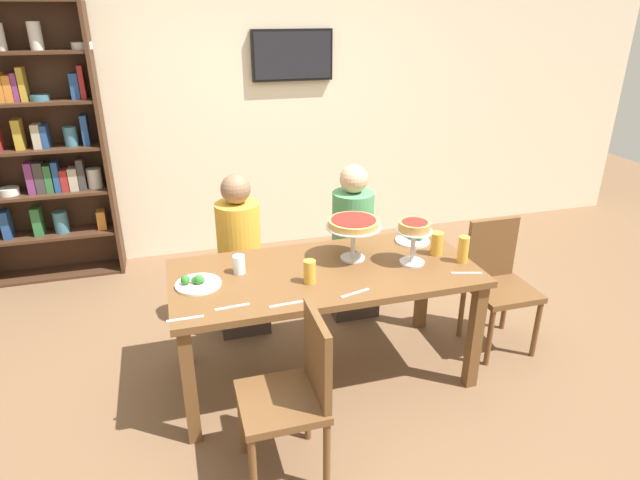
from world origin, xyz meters
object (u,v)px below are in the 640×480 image
at_px(dining_table, 325,284).
at_px(personal_pizza_stand, 414,232).
at_px(water_glass_clear_near, 239,264).
at_px(beer_glass_amber_spare, 310,272).
at_px(cutlery_fork_near, 232,307).
at_px(diner_far_left, 241,265).
at_px(beer_glass_amber_tall, 437,244).
at_px(deep_dish_pizza_stand, 353,226).
at_px(beer_glass_amber_short, 463,250).
at_px(cutlery_knife_near, 286,304).
at_px(cutlery_knife_far, 355,293).
at_px(diner_far_right, 352,251).
at_px(bookshelf, 34,148).
at_px(cutlery_spare_fork, 466,273).
at_px(salad_plate_far_diner, 197,283).
at_px(chair_near_left, 295,390).
at_px(cutlery_fork_far, 185,319).
at_px(salad_plate_near_diner, 413,239).
at_px(television, 292,55).
at_px(chair_head_east, 497,278).

distance_m(dining_table, personal_pizza_stand, 0.61).
bearing_deg(personal_pizza_stand, water_glass_clear_near, 171.11).
relative_size(personal_pizza_stand, beer_glass_amber_spare, 1.98).
bearing_deg(cutlery_fork_near, diner_far_left, 76.02).
bearing_deg(beer_glass_amber_tall, deep_dish_pizza_stand, 170.89).
bearing_deg(beer_glass_amber_short, cutlery_knife_near, -170.12).
distance_m(water_glass_clear_near, cutlery_knife_far, 0.70).
bearing_deg(diner_far_right, cutlery_fork_near, -45.48).
distance_m(diner_far_right, cutlery_fork_near, 1.43).
bearing_deg(bookshelf, beer_glass_amber_spare, -51.44).
height_order(beer_glass_amber_short, water_glass_clear_near, beer_glass_amber_short).
bearing_deg(water_glass_clear_near, cutlery_spare_fork, -16.51).
distance_m(beer_glass_amber_spare, cutlery_knife_near, 0.28).
bearing_deg(water_glass_clear_near, salad_plate_far_diner, -160.28).
bearing_deg(chair_near_left, beer_glass_amber_tall, -56.88).
xyz_separation_m(diner_far_left, chair_near_left, (0.05, -1.40, -0.01)).
height_order(chair_near_left, deep_dish_pizza_stand, deep_dish_pizza_stand).
bearing_deg(beer_glass_amber_tall, water_glass_clear_near, 175.95).
bearing_deg(deep_dish_pizza_stand, salad_plate_far_diner, -174.75).
distance_m(beer_glass_amber_short, water_glass_clear_near, 1.33).
distance_m(cutlery_fork_far, cutlery_spare_fork, 1.59).
height_order(salad_plate_near_diner, water_glass_clear_near, water_glass_clear_near).
bearing_deg(cutlery_knife_near, television, 72.04).
height_order(salad_plate_near_diner, beer_glass_amber_short, beer_glass_amber_short).
bearing_deg(bookshelf, salad_plate_near_diner, -35.31).
bearing_deg(cutlery_fork_far, television, 64.93).
bearing_deg(television, beer_glass_amber_short, -77.52).
height_order(bookshelf, beer_glass_amber_short, bookshelf).
bearing_deg(dining_table, salad_plate_far_diner, 178.86).
bearing_deg(water_glass_clear_near, beer_glass_amber_short, -9.96).
bearing_deg(chair_head_east, beer_glass_amber_spare, 7.11).
bearing_deg(salad_plate_near_diner, beer_glass_amber_tall, -77.29).
relative_size(dining_table, cutlery_fork_near, 9.92).
xyz_separation_m(beer_glass_amber_short, beer_glass_amber_spare, (-0.95, 0.00, -0.01)).
height_order(deep_dish_pizza_stand, beer_glass_amber_spare, deep_dish_pizza_stand).
bearing_deg(cutlery_knife_near, diner_far_right, 51.53).
xyz_separation_m(chair_head_east, personal_pizza_stand, (-0.69, -0.10, 0.46)).
distance_m(chair_near_left, water_glass_clear_near, 0.86).
bearing_deg(cutlery_fork_far, diner_far_right, 40.04).
relative_size(deep_dish_pizza_stand, salad_plate_near_diner, 1.50).
distance_m(diner_far_right, deep_dish_pizza_stand, 0.80).
bearing_deg(beer_glass_amber_spare, salad_plate_near_diner, 24.26).
bearing_deg(beer_glass_amber_tall, chair_head_east, 2.87).
xyz_separation_m(deep_dish_pizza_stand, cutlery_knife_far, (-0.13, -0.41, -0.21)).
height_order(bookshelf, beer_glass_amber_tall, bookshelf).
xyz_separation_m(cutlery_fork_near, cutlery_spare_fork, (1.35, 0.00, 0.00)).
height_order(beer_glass_amber_spare, cutlery_knife_near, beer_glass_amber_spare).
distance_m(salad_plate_near_diner, beer_glass_amber_short, 0.40).
relative_size(salad_plate_far_diner, cutlery_knife_near, 1.40).
height_order(beer_glass_amber_tall, water_glass_clear_near, beer_glass_amber_tall).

